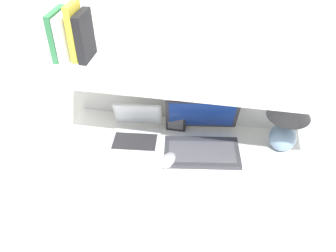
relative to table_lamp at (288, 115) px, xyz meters
The scene contains 13 objects.
wall_back 0.57m from the table_lamp, 155.01° to the left, with size 6.00×0.05×2.40m.
desk 0.76m from the table_lamp, 167.70° to the right, with size 1.30×0.52×0.75m.
back_riser 0.63m from the table_lamp, 159.66° to the left, with size 1.30×0.04×1.16m.
shelf 0.52m from the table_lamp, behind, with size 1.30×0.46×0.03m.
table_lamp is the anchor object (origin of this frame).
laptop_large 0.43m from the table_lamp, behind, with size 0.42×0.37×0.24m.
laptop_small 0.76m from the table_lamp, behind, with size 0.28×0.28×0.18m.
computer_mouse 0.61m from the table_lamp, 158.91° to the right, with size 0.09×0.13×0.03m.
router_box 0.58m from the table_lamp, behind, with size 0.10×0.08×0.10m.
book_green 1.13m from the table_lamp, behind, with size 0.03×0.16×0.22m.
book_white 1.09m from the table_lamp, behind, with size 0.04×0.17×0.21m.
book_yellow 1.06m from the table_lamp, behind, with size 0.03×0.12×0.26m.
book_black 1.01m from the table_lamp, behind, with size 0.04×0.14×0.22m.
Camera 1 is at (0.15, -1.08, 1.96)m, focal length 38.00 mm.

